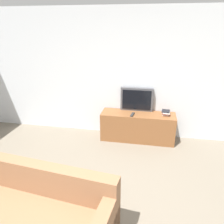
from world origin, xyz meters
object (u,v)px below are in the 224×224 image
Objects in this scene: television at (137,99)px; tv_stand at (138,127)px; book_stack at (166,112)px; couch at (21,222)px; remote_on_stand at (132,115)px.

tv_stand is at bearing -73.07° from television.
book_stack is (0.54, 0.04, 0.34)m from tv_stand.
tv_stand is 0.64m from book_stack.
book_stack is at bearing 4.19° from tv_stand.
television reaches higher than book_stack.
couch is 9.86× the size of book_stack.
television is at bearing 77.06° from couch.
tv_stand is at bearing 43.15° from remote_on_stand.
tv_stand is 2.25× the size of television.
tv_stand is 7.71× the size of remote_on_stand.
couch is at bearing -110.62° from remote_on_stand.
couch is 3.09m from book_stack.
television is 0.37m from remote_on_stand.
television is 0.64m from book_stack.
tv_stand is 0.72× the size of couch.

